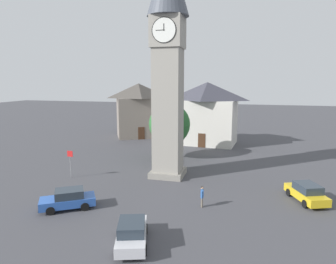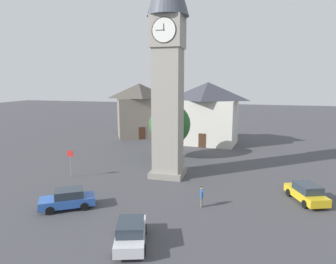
# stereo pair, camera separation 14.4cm
# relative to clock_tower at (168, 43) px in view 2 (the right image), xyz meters

# --- Properties ---
(ground_plane) EXTENTS (200.00, 200.00, 0.00)m
(ground_plane) POSITION_rel_clock_tower_xyz_m (-0.00, -0.00, -13.41)
(ground_plane) COLOR #424247
(clock_tower) EXTENTS (4.07, 4.07, 22.88)m
(clock_tower) POSITION_rel_clock_tower_xyz_m (0.00, 0.00, 0.00)
(clock_tower) COLOR gray
(clock_tower) RESTS_ON ground
(car_blue_kerb) EXTENTS (4.39, 3.64, 1.53)m
(car_blue_kerb) POSITION_rel_clock_tower_xyz_m (5.42, 9.89, -12.65)
(car_blue_kerb) COLOR #2D5BB7
(car_blue_kerb) RESTS_ON ground
(car_silver_kerb) EXTENTS (3.08, 4.46, 1.53)m
(car_silver_kerb) POSITION_rel_clock_tower_xyz_m (-12.70, 3.75, -12.65)
(car_silver_kerb) COLOR gold
(car_silver_kerb) RESTS_ON ground
(car_red_corner) EXTENTS (2.85, 4.45, 1.53)m
(car_red_corner) POSITION_rel_clock_tower_xyz_m (-1.25, 13.52, -12.65)
(car_red_corner) COLOR silver
(car_red_corner) RESTS_ON ground
(pedestrian) EXTENTS (0.24, 0.56, 1.69)m
(pedestrian) POSITION_rel_clock_tower_xyz_m (-4.57, 7.01, -12.40)
(pedestrian) COLOR #706656
(pedestrian) RESTS_ON ground
(tree) EXTENTS (5.21, 5.21, 6.99)m
(tree) POSITION_rel_clock_tower_xyz_m (1.59, -6.89, -9.03)
(tree) COLOR brown
(tree) RESTS_ON ground
(building_shop_left) EXTENTS (9.55, 8.70, 9.33)m
(building_shop_left) POSITION_rel_clock_tower_xyz_m (10.52, -20.27, -8.66)
(building_shop_left) COLOR slate
(building_shop_left) RESTS_ON ground
(building_terrace_right) EXTENTS (9.75, 7.26, 9.58)m
(building_terrace_right) POSITION_rel_clock_tower_xyz_m (-1.78, -17.24, -8.52)
(building_terrace_right) COLOR beige
(building_terrace_right) RESTS_ON ground
(road_sign) EXTENTS (0.60, 0.07, 2.80)m
(road_sign) POSITION_rel_clock_tower_xyz_m (9.46, 3.11, -11.51)
(road_sign) COLOR gray
(road_sign) RESTS_ON ground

